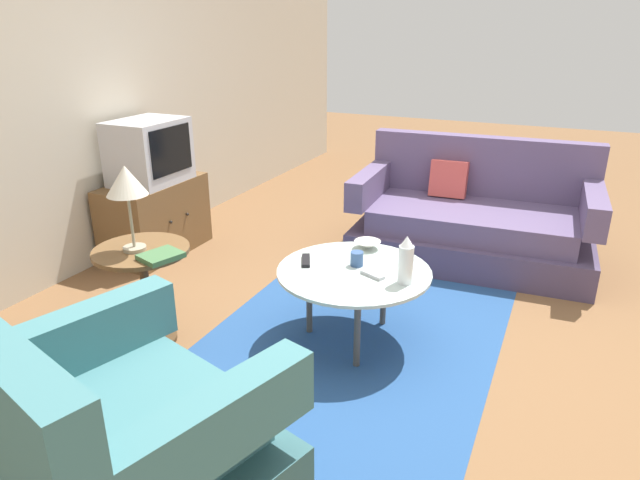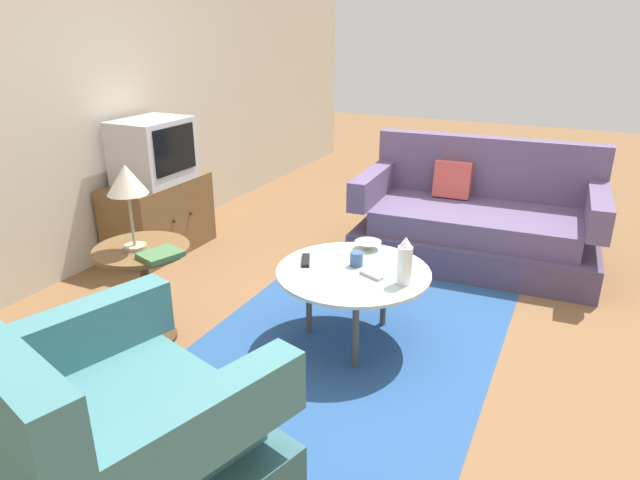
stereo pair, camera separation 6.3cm
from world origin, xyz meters
The scene contains 16 objects.
ground_plane centered at (0.00, 0.00, 0.00)m, with size 16.00×16.00×0.00m, color brown.
back_wall centered at (0.00, 2.40, 1.35)m, with size 9.00×0.12×2.70m, color #BCB29E.
area_rug centered at (-0.06, 0.16, 0.00)m, with size 2.18×1.61×0.00m, color navy.
armchair centered at (-1.56, 0.49, 0.31)m, with size 1.15×1.20×0.89m.
couch centered at (1.47, -0.23, 0.29)m, with size 1.00×1.80×0.89m.
coffee_table centered at (-0.07, 0.16, 0.41)m, with size 0.86×0.86×0.44m.
side_table centered at (-0.56, 1.22, 0.42)m, with size 0.52×0.52×0.58m.
tv_stand centered at (0.54, 2.08, 0.29)m, with size 0.85×0.48×0.58m.
television centered at (0.54, 2.07, 0.82)m, with size 0.56×0.43×0.48m.
table_lamp centered at (-0.59, 1.24, 0.95)m, with size 0.21×0.21×0.47m.
vase centered at (-0.11, -0.14, 0.57)m, with size 0.08×0.08×0.26m.
mug centered at (0.00, 0.17, 0.48)m, with size 0.12×0.07×0.08m.
bowl centered at (0.26, 0.20, 0.47)m, with size 0.16×0.16×0.05m.
tv_remote_dark centered at (-0.08, 0.45, 0.45)m, with size 0.17×0.11×0.02m.
tv_remote_silver centered at (-0.10, 0.04, 0.45)m, with size 0.10×0.15×0.02m.
book centered at (-0.62, 1.03, 0.59)m, with size 0.24×0.22×0.03m.
Camera 1 is at (-2.73, -0.84, 1.73)m, focal length 31.46 mm.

